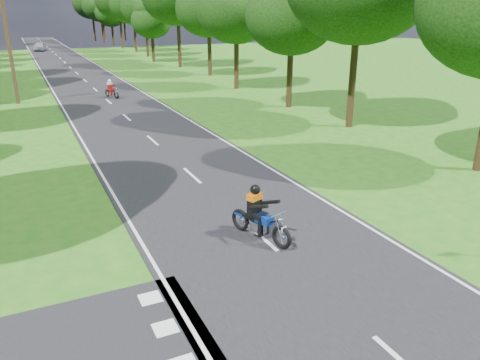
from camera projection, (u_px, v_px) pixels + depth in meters
ground at (297, 269)px, 12.15m from camera, size 160.00×160.00×0.00m
main_road at (70, 67)px, 54.62m from camera, size 7.00×140.00×0.02m
road_markings at (71, 69)px, 52.97m from camera, size 7.40×140.00×0.01m
telegraph_pole at (9, 45)px, 32.13m from camera, size 1.20×0.26×8.00m
rider_near_blue at (260, 213)px, 13.43m from camera, size 1.27×2.07×1.64m
rider_far_red at (111, 89)px, 35.39m from camera, size 1.05×1.74×1.38m
distant_car at (40, 46)px, 76.16m from camera, size 2.46×4.38×1.41m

